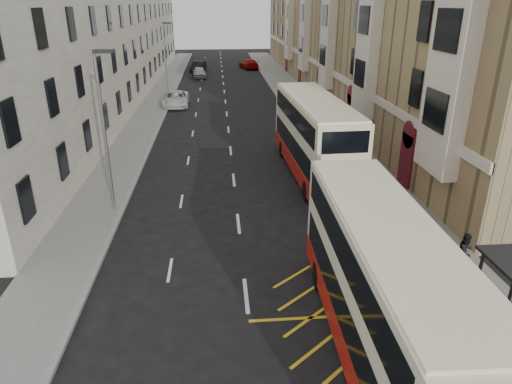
{
  "coord_description": "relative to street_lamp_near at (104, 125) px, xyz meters",
  "views": [
    {
      "loc": [
        -0.81,
        -10.21,
        10.15
      ],
      "look_at": [
        0.72,
        8.12,
        2.46
      ],
      "focal_mm": 32.0,
      "sensor_mm": 36.0,
      "label": 1
    }
  ],
  "objects": [
    {
      "name": "kerb_right",
      "position": [
        12.35,
        18.0,
        -4.56
      ],
      "size": [
        0.25,
        120.0,
        0.15
      ],
      "primitive_type": "cube",
      "color": "gray",
      "rests_on": "ground"
    },
    {
      "name": "pedestrian_mid",
      "position": [
        15.21,
        -7.09,
        -3.7
      ],
      "size": [
        0.95,
        0.89,
        1.56
      ],
      "primitive_type": "imported",
      "rotation": [
        0.0,
        0.0,
        0.51
      ],
      "color": "black",
      "rests_on": "pavement_right"
    },
    {
      "name": "pavement_right",
      "position": [
        14.35,
        18.0,
        -4.56
      ],
      "size": [
        4.0,
        120.0,
        0.15
      ],
      "primitive_type": "cube",
      "color": "#62635E",
      "rests_on": "ground"
    },
    {
      "name": "pavement_left",
      "position": [
        -1.15,
        18.0,
        -4.56
      ],
      "size": [
        3.0,
        120.0,
        0.15
      ],
      "primitive_type": "cube",
      "color": "#62635E",
      "rests_on": "ground"
    },
    {
      "name": "terrace_right",
      "position": [
        21.23,
        33.38,
        2.88
      ],
      "size": [
        10.75,
        79.0,
        15.25
      ],
      "color": "#978558",
      "rests_on": "ground"
    },
    {
      "name": "double_decker_rear",
      "position": [
        11.35,
        4.5,
        -2.17
      ],
      "size": [
        3.24,
        12.26,
        4.85
      ],
      "rotation": [
        0.0,
        0.0,
        0.04
      ],
      "color": "#F7F0C0",
      "rests_on": "ground"
    },
    {
      "name": "car_silver",
      "position": [
        3.0,
        45.27,
        -3.88
      ],
      "size": [
        2.2,
        4.59,
        1.51
      ],
      "primitive_type": "imported",
      "rotation": [
        0.0,
        0.0,
        0.09
      ],
      "color": "#AAADB1",
      "rests_on": "ground"
    },
    {
      "name": "car_red",
      "position": [
        10.74,
        54.26,
        -3.85
      ],
      "size": [
        3.3,
        5.73,
        1.56
      ],
      "primitive_type": "imported",
      "rotation": [
        0.0,
        0.0,
        3.36
      ],
      "color": "#9A0500",
      "rests_on": "ground"
    },
    {
      "name": "white_van",
      "position": [
        1.15,
        25.98,
        -3.87
      ],
      "size": [
        2.64,
        5.58,
        1.54
      ],
      "primitive_type": "imported",
      "rotation": [
        0.0,
        0.0,
        0.02
      ],
      "color": "silver",
      "rests_on": "ground"
    },
    {
      "name": "pedestrian_far",
      "position": [
        13.64,
        -5.23,
        -3.6
      ],
      "size": [
        1.12,
        0.85,
        1.77
      ],
      "primitive_type": "imported",
      "rotation": [
        0.0,
        0.0,
        2.68
      ],
      "color": "black",
      "rests_on": "pavement_right"
    },
    {
      "name": "kerb_left",
      "position": [
        0.35,
        18.0,
        -4.56
      ],
      "size": [
        0.25,
        120.0,
        0.15
      ],
      "primitive_type": "cube",
      "color": "gray",
      "rests_on": "ground"
    },
    {
      "name": "guard_railing",
      "position": [
        12.6,
        -6.25,
        -3.78
      ],
      "size": [
        0.06,
        6.56,
        1.01
      ],
      "color": "#AF1C2B",
      "rests_on": "pavement_right"
    },
    {
      "name": "road_markings",
      "position": [
        6.35,
        33.0,
        -4.63
      ],
      "size": [
        10.0,
        110.0,
        0.01
      ],
      "primitive_type": null,
      "color": "silver",
      "rests_on": "ground"
    },
    {
      "name": "street_lamp_near",
      "position": [
        0.0,
        0.0,
        0.0
      ],
      "size": [
        0.93,
        0.18,
        8.0
      ],
      "color": "slate",
      "rests_on": "pavement_left"
    },
    {
      "name": "car_dark",
      "position": [
        2.65,
        51.81,
        -3.87
      ],
      "size": [
        2.64,
        4.87,
        1.52
      ],
      "primitive_type": "imported",
      "rotation": [
        0.0,
        0.0,
        -0.24
      ],
      "color": "black",
      "rests_on": "ground"
    },
    {
      "name": "terrace_left",
      "position": [
        -7.08,
        33.5,
        1.88
      ],
      "size": [
        9.18,
        79.0,
        13.25
      ],
      "color": "silver",
      "rests_on": "ground"
    },
    {
      "name": "double_decker_front",
      "position": [
        10.2,
        -11.3,
        -2.34
      ],
      "size": [
        2.91,
        11.39,
        4.52
      ],
      "rotation": [
        0.0,
        0.0,
        -0.03
      ],
      "color": "#F7F0C0",
      "rests_on": "ground"
    },
    {
      "name": "street_lamp_far",
      "position": [
        0.0,
        30.0,
        0.0
      ],
      "size": [
        0.93,
        0.18,
        8.0
      ],
      "color": "slate",
      "rests_on": "pavement_left"
    },
    {
      "name": "ground",
      "position": [
        6.35,
        -12.0,
        -4.64
      ],
      "size": [
        200.0,
        200.0,
        0.0
      ],
      "primitive_type": "plane",
      "color": "black",
      "rests_on": "ground"
    }
  ]
}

